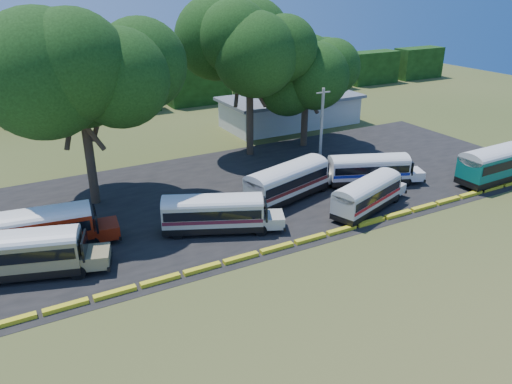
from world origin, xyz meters
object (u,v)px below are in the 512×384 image
bus_teal (501,161)px  tree_west (78,71)px  bus_cream_west (215,211)px  bus_red (34,228)px  bus_beige (18,252)px  bus_white_red (368,193)px

bus_teal → tree_west: bearing=157.1°
bus_cream_west → tree_west: size_ratio=0.59×
bus_red → tree_west: (5.69, 7.10, 9.69)m
bus_beige → bus_red: bus_red is taller
bus_cream_west → bus_teal: bearing=17.1°
bus_cream_west → bus_white_red: bus_cream_west is taller
bus_beige → tree_west: bearing=72.7°
tree_west → bus_red: bearing=-128.7°
bus_beige → bus_cream_west: size_ratio=1.09×
bus_white_red → tree_west: tree_west is taller
bus_cream_west → bus_white_red: 13.32m
bus_teal → bus_red: bearing=168.9°
bus_beige → bus_white_red: bus_beige is taller
bus_red → bus_cream_west: size_ratio=1.10×
bus_teal → bus_cream_west: bearing=171.3°
tree_west → bus_teal: bearing=-21.1°
bus_cream_west → tree_west: bearing=148.5°
bus_red → tree_west: size_ratio=0.65×
bus_beige → bus_teal: 43.43m
bus_white_red → bus_teal: size_ratio=0.84×
bus_beige → bus_red: (1.32, 3.04, 0.03)m
bus_red → bus_teal: bus_teal is taller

